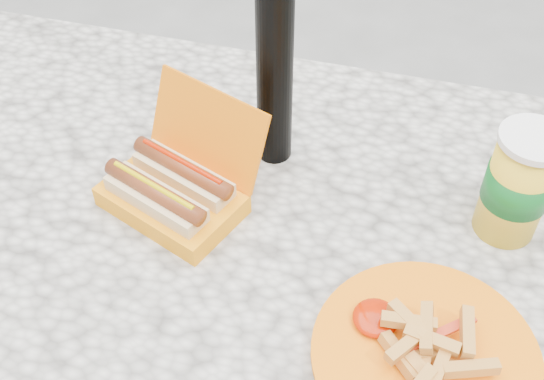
# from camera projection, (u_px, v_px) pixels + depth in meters

# --- Properties ---
(picnic_table) EXTENTS (1.20, 0.80, 0.75)m
(picnic_table) POSITION_uv_depth(u_px,v_px,m) (246.00, 280.00, 0.99)
(picnic_table) COLOR beige
(picnic_table) RESTS_ON ground
(hotdog_box) EXTENTS (0.23, 0.22, 0.14)m
(hotdog_box) POSITION_uv_depth(u_px,v_px,m) (174.00, 189.00, 0.92)
(hotdog_box) COLOR orange
(hotdog_box) RESTS_ON picnic_table
(fries_plate) EXTENTS (0.29, 0.39, 0.05)m
(fries_plate) POSITION_uv_depth(u_px,v_px,m) (424.00, 363.00, 0.76)
(fries_plate) COLOR orange
(fries_plate) RESTS_ON picnic_table
(soda_cup) EXTENTS (0.09, 0.09, 0.16)m
(soda_cup) POSITION_uv_depth(u_px,v_px,m) (518.00, 184.00, 0.86)
(soda_cup) COLOR yellow
(soda_cup) RESTS_ON picnic_table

